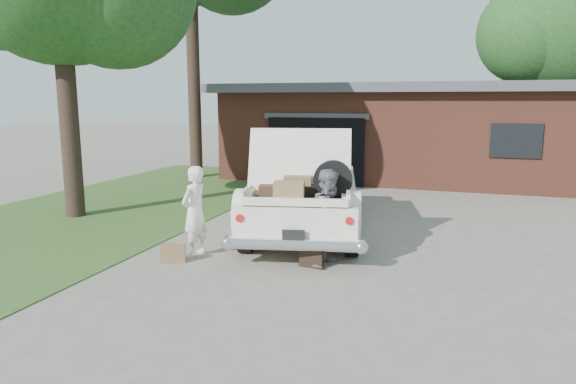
% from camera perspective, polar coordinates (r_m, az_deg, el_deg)
% --- Properties ---
extents(ground, '(90.00, 90.00, 0.00)m').
position_cam_1_polar(ground, '(9.11, -1.20, -7.47)').
color(ground, gray).
rests_on(ground, ground).
extents(grass_strip, '(6.00, 16.00, 0.02)m').
position_cam_1_polar(grass_strip, '(14.25, -18.27, -1.46)').
color(grass_strip, '#2D4C1E').
rests_on(grass_strip, ground).
extents(house, '(12.80, 7.80, 3.30)m').
position_cam_1_polar(house, '(19.77, 12.80, 6.78)').
color(house, brown).
rests_on(house, ground).
extents(tree_right, '(7.16, 6.22, 9.12)m').
position_cam_1_polar(tree_right, '(26.14, 28.10, 15.61)').
color(tree_right, '#38281E').
rests_on(tree_right, ground).
extents(sedan, '(3.29, 5.94, 2.26)m').
position_cam_1_polar(sedan, '(10.97, 2.01, 0.01)').
color(sedan, white).
rests_on(sedan, ground).
extents(woman_left, '(0.47, 0.64, 1.62)m').
position_cam_1_polar(woman_left, '(9.27, -10.36, -2.13)').
color(woman_left, white).
rests_on(woman_left, ground).
extents(woman_right, '(0.81, 0.93, 1.64)m').
position_cam_1_polar(woman_right, '(8.64, 4.64, -2.84)').
color(woman_right, slate).
rests_on(woman_right, ground).
extents(suitcase_left, '(0.44, 0.29, 0.32)m').
position_cam_1_polar(suitcase_left, '(9.10, -12.65, -6.68)').
color(suitcase_left, olive).
rests_on(suitcase_left, ground).
extents(suitcase_right, '(0.41, 0.16, 0.31)m').
position_cam_1_polar(suitcase_right, '(8.65, 2.63, -7.35)').
color(suitcase_right, black).
rests_on(suitcase_right, ground).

